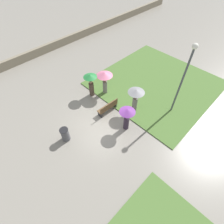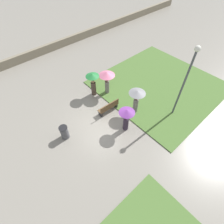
{
  "view_description": "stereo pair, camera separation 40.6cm",
  "coord_description": "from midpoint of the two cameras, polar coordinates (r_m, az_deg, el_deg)",
  "views": [
    {
      "loc": [
        4.48,
        5.57,
        9.28
      ],
      "look_at": [
        -0.7,
        0.41,
        0.95
      ],
      "focal_mm": 28.0,
      "sensor_mm": 36.0,
      "label": 1
    },
    {
      "loc": [
        4.19,
        5.85,
        9.28
      ],
      "look_at": [
        -0.7,
        0.41,
        0.95
      ],
      "focal_mm": 28.0,
      "sensor_mm": 36.0,
      "label": 2
    }
  ],
  "objects": [
    {
      "name": "park_bench",
      "position": [
        12.03,
        -2.28,
        1.5
      ],
      "size": [
        1.56,
        0.49,
        0.9
      ],
      "rotation": [
        0.0,
        0.0,
        -0.05
      ],
      "color": "brown",
      "rests_on": "ground_plane"
    },
    {
      "name": "crowd_person_grey",
      "position": [
        11.55,
        6.73,
        5.01
      ],
      "size": [
        1.09,
        1.09,
        1.93
      ],
      "rotation": [
        0.0,
        0.0,
        3.05
      ],
      "color": "slate",
      "rests_on": "ground_plane"
    },
    {
      "name": "ground_plane",
      "position": [
        11.73,
        -4.84,
        -3.83
      ],
      "size": [
        90.0,
        90.0,
        0.0
      ],
      "primitive_type": "plane",
      "color": "gray"
    },
    {
      "name": "crowd_person_pink",
      "position": [
        12.84,
        -3.34,
        11.18
      ],
      "size": [
        1.18,
        1.18,
        1.91
      ],
      "rotation": [
        0.0,
        0.0,
        0.75
      ],
      "color": "slate",
      "rests_on": "ground_plane"
    },
    {
      "name": "crowd_person_green",
      "position": [
        12.92,
        -7.84,
        9.59
      ],
      "size": [
        0.98,
        0.98,
        1.87
      ],
      "rotation": [
        0.0,
        0.0,
        2.54
      ],
      "color": "#47382D",
      "rests_on": "ground_plane"
    },
    {
      "name": "parapet_wall",
      "position": [
        19.01,
        -27.47,
        15.44
      ],
      "size": [
        45.0,
        0.35,
        0.79
      ],
      "color": "gray",
      "rests_on": "ground_plane"
    },
    {
      "name": "crowd_person_purple",
      "position": [
        10.52,
        3.81,
        -1.12
      ],
      "size": [
        0.98,
        0.98,
        1.81
      ],
      "rotation": [
        0.0,
        0.0,
        1.45
      ],
      "color": "#2D2333",
      "rests_on": "ground_plane"
    },
    {
      "name": "trash_bin",
      "position": [
        11.03,
        -16.08,
        -7.08
      ],
      "size": [
        0.52,
        0.52,
        0.95
      ],
      "color": "#4C4C51",
      "rests_on": "ground_plane"
    },
    {
      "name": "lawn_patch_near",
      "position": [
        15.01,
        13.34,
        9.22
      ],
      "size": [
        8.83,
        8.73,
        0.06
      ],
      "color": "#4C7033",
      "rests_on": "ground_plane"
    },
    {
      "name": "lamp_post",
      "position": [
        11.06,
        21.66,
        11.51
      ],
      "size": [
        0.32,
        0.32,
        5.01
      ],
      "color": "#474C51",
      "rests_on": "ground_plane"
    }
  ]
}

